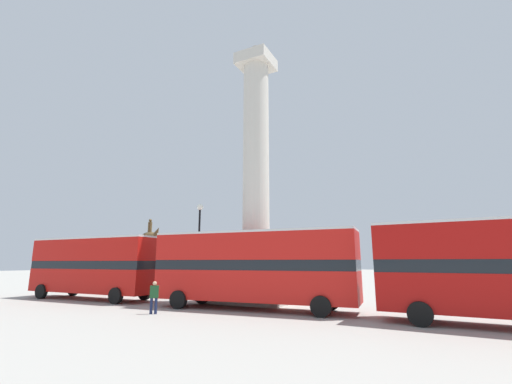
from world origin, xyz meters
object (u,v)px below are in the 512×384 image
bus_b (95,265)px  equestrian_statue (147,268)px  pedestrian_near_lamp (154,296)px  street_lamp (199,244)px  monument_column (256,213)px  bus_c (253,266)px

bus_b → equestrian_statue: (-1.14, 6.32, -0.37)m
pedestrian_near_lamp → street_lamp: bearing=-110.5°
equestrian_statue → bus_b: bearing=-68.5°
monument_column → bus_c: monument_column is taller
monument_column → bus_b: size_ratio=1.83×
bus_c → pedestrian_near_lamp: size_ratio=7.26×
bus_c → pedestrian_near_lamp: bearing=-140.5°
monument_column → bus_b: monument_column is taller
bus_c → equestrian_statue: bearing=151.8°
bus_c → pedestrian_near_lamp: 5.48m
bus_b → pedestrian_near_lamp: size_ratio=6.50×
street_lamp → pedestrian_near_lamp: street_lamp is taller
equestrian_statue → street_lamp: street_lamp is taller
monument_column → street_lamp: size_ratio=2.87×
monument_column → pedestrian_near_lamp: (-1.98, -7.49, -5.06)m
street_lamp → monument_column: bearing=23.0°
equestrian_statue → street_lamp: 9.09m
monument_column → equestrian_statue: 12.65m
monument_column → pedestrian_near_lamp: 9.25m
street_lamp → pedestrian_near_lamp: 6.83m
street_lamp → pedestrian_near_lamp: bearing=-73.9°
monument_column → equestrian_statue: (-11.85, 2.01, -3.94)m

